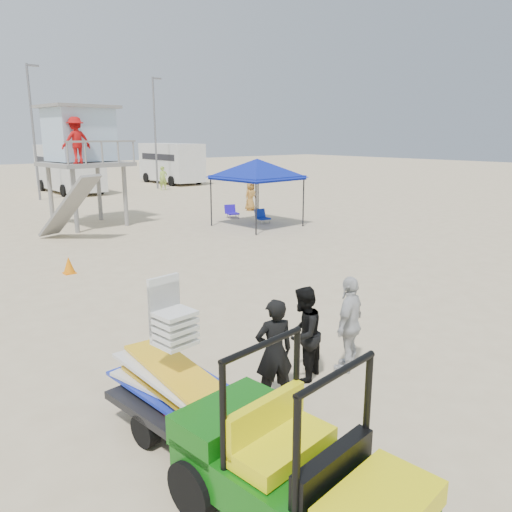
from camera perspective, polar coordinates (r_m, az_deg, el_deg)
ground at (r=9.18m, az=9.80°, el=-11.84°), size 140.00×140.00×0.00m
utility_cart at (r=5.26m, az=4.64°, el=-21.77°), size 1.51×2.61×1.89m
surf_trailer at (r=6.92m, az=-9.33°, el=-13.55°), size 1.35×2.23×1.91m
man_left at (r=7.48m, az=2.08°, el=-10.88°), size 0.69×0.56×1.63m
man_mid at (r=8.20m, az=5.39°, el=-8.87°), size 0.94×0.85×1.58m
man_right at (r=8.62m, az=10.63°, el=-7.61°), size 1.05×0.72×1.66m
lifeguard_tower at (r=23.13m, az=-19.46°, el=12.48°), size 3.44×3.44×5.04m
canopy_blue at (r=21.78m, az=0.13°, el=10.68°), size 3.22×3.22×3.34m
cone_near at (r=15.45m, az=-20.61°, el=-0.98°), size 0.34×0.34×0.50m
beach_chair_b at (r=22.85m, az=0.66°, el=4.57°), size 0.59×0.63×0.64m
beach_chair_c at (r=24.33m, az=-2.83°, el=5.11°), size 0.67×0.73×0.64m
rv_mid_right at (r=37.47m, az=-20.60°, el=9.55°), size 2.64×7.00×3.25m
rv_far_right at (r=42.61m, az=-9.67°, el=10.61°), size 2.64×6.60×3.25m
light_pole_left at (r=33.64m, az=-24.09°, el=12.64°), size 0.14×0.14×8.00m
light_pole_right at (r=38.48m, az=-11.45°, el=13.51°), size 0.14×0.14×8.00m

